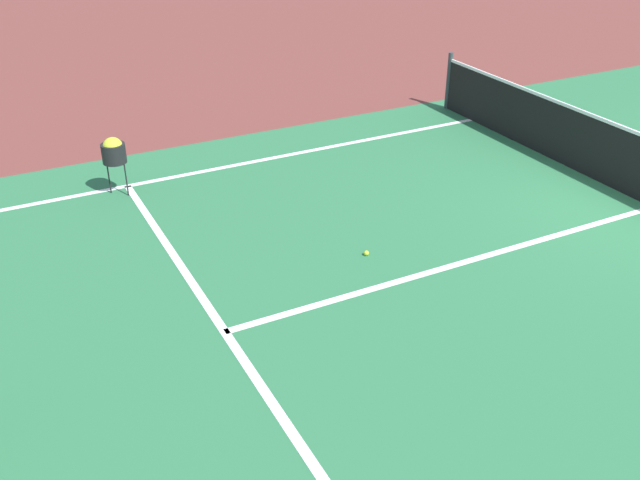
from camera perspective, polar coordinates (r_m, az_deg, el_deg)
line_sideline_left at (r=11.17m, az=-12.86°, el=4.68°), size 0.10×11.89×0.01m
line_service_near at (r=7.61m, az=-7.61°, el=-7.27°), size 8.22×0.10×0.01m
line_center_service at (r=8.96m, az=11.89°, el=-1.61°), size 0.10×6.40×0.01m
ball_hopper at (r=10.60m, az=-16.17°, el=6.84°), size 0.34×0.34×0.87m
tennis_ball_mid_court at (r=8.88m, az=3.72°, el=-1.05°), size 0.07×0.07×0.07m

